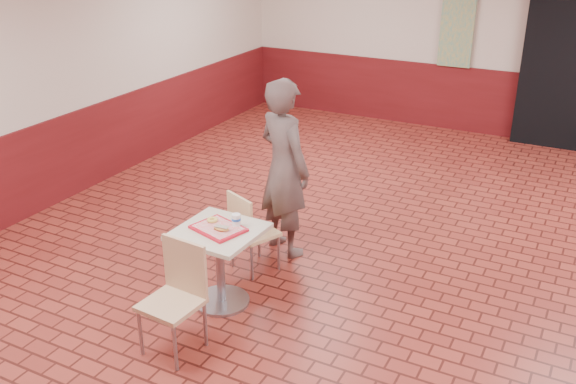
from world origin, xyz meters
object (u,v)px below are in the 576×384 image
at_px(chair_main_front, 177,291).
at_px(paper_cup, 236,219).
at_px(chair_main_back, 249,228).
at_px(ring_donut, 212,220).
at_px(main_table, 220,254).
at_px(customer, 284,168).
at_px(long_john_donut, 221,228).
at_px(serving_tray, 218,228).

bearing_deg(chair_main_front, paper_cup, 89.67).
height_order(chair_main_back, ring_donut, chair_main_back).
distance_m(chair_main_back, ring_donut, 0.61).
xyz_separation_m(main_table, customer, (0.03, 1.12, 0.41)).
bearing_deg(ring_donut, customer, 82.50).
bearing_deg(chair_main_back, paper_cup, 133.22).
height_order(main_table, customer, customer).
distance_m(chair_main_front, long_john_donut, 0.68).
bearing_deg(main_table, customer, 88.22).
relative_size(serving_tray, long_john_donut, 2.91).
xyz_separation_m(chair_main_front, serving_tray, (-0.04, 0.66, 0.23)).
bearing_deg(chair_main_back, customer, -76.54).
bearing_deg(long_john_donut, serving_tray, 144.19).
bearing_deg(long_john_donut, ring_donut, 146.05).
relative_size(chair_main_front, customer, 0.50).
relative_size(chair_main_front, paper_cup, 9.17).
xyz_separation_m(chair_main_front, customer, (-0.01, 1.79, 0.39)).
bearing_deg(customer, chair_main_front, 114.30).
height_order(serving_tray, long_john_donut, long_john_donut).
distance_m(customer, ring_donut, 1.07).
height_order(main_table, paper_cup, paper_cup).
bearing_deg(customer, paper_cup, 118.34).
relative_size(main_table, chair_main_back, 0.89).
height_order(chair_main_back, paper_cup, paper_cup).
xyz_separation_m(customer, paper_cup, (0.08, -1.01, -0.10)).
xyz_separation_m(main_table, chair_main_front, (0.04, -0.66, 0.01)).
bearing_deg(main_table, serving_tray, 90.00).
bearing_deg(serving_tray, chair_main_back, 95.82).
bearing_deg(paper_cup, ring_donut, -169.52).
height_order(main_table, serving_tray, serving_tray).
relative_size(main_table, paper_cup, 7.38).
xyz_separation_m(serving_tray, paper_cup, (0.11, 0.11, 0.06)).
xyz_separation_m(ring_donut, long_john_donut, (0.16, -0.11, 0.00)).
relative_size(chair_main_back, customer, 0.45).
bearing_deg(long_john_donut, paper_cup, 70.69).
height_order(chair_main_back, long_john_donut, chair_main_back).
bearing_deg(chair_main_front, customer, 94.98).
height_order(chair_main_front, serving_tray, chair_main_front).
height_order(main_table, long_john_donut, long_john_donut).
height_order(serving_tray, paper_cup, paper_cup).
distance_m(main_table, long_john_donut, 0.29).
distance_m(chair_main_back, customer, 0.69).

